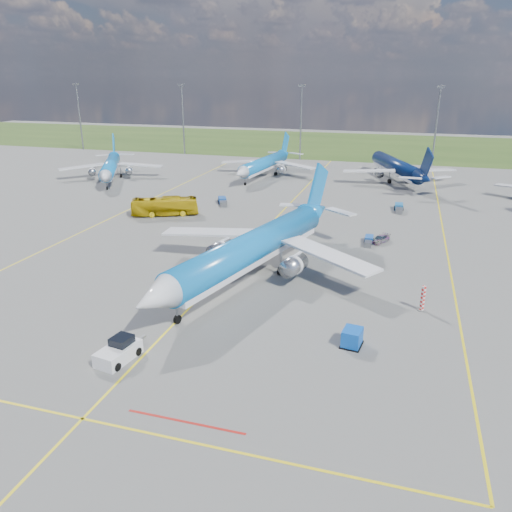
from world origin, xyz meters
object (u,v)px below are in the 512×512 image
(warning_post, at_px, (423,298))
(pushback_tug, at_px, (119,351))
(apron_bus, at_px, (165,206))
(service_car_a, at_px, (152,209))
(baggage_tug_e, at_px, (399,208))
(bg_jet_nw, at_px, (112,179))
(service_car_b, at_px, (286,233))
(bg_jet_n, at_px, (395,181))
(main_airliner, at_px, (252,277))
(uld_container, at_px, (352,337))
(baggage_tug_c, at_px, (223,201))
(baggage_tug_w, at_px, (369,241))
(bg_jet_nnw, at_px, (264,176))
(service_car_c, at_px, (380,239))

(warning_post, height_order, pushback_tug, warning_post)
(apron_bus, relative_size, service_car_a, 3.64)
(baggage_tug_e, bearing_deg, warning_post, -87.36)
(warning_post, height_order, bg_jet_nw, bg_jet_nw)
(warning_post, xyz_separation_m, service_car_a, (-50.80, 30.57, -0.90))
(service_car_a, bearing_deg, service_car_b, -4.49)
(service_car_a, bearing_deg, warning_post, -19.56)
(bg_jet_n, bearing_deg, bg_jet_nw, -6.70)
(main_airliner, xyz_separation_m, uld_container, (14.86, -14.19, 0.89))
(uld_container, distance_m, baggage_tug_c, 60.36)
(warning_post, relative_size, baggage_tug_w, 0.67)
(main_airliner, bearing_deg, bg_jet_nnw, 119.26)
(main_airliner, distance_m, pushback_tug, 24.03)
(service_car_c, height_order, baggage_tug_e, baggage_tug_e)
(main_airliner, relative_size, service_car_b, 8.99)
(service_car_a, relative_size, baggage_tug_e, 0.64)
(service_car_b, relative_size, baggage_tug_c, 0.94)
(service_car_a, bearing_deg, apron_bus, -11.94)
(warning_post, distance_m, uld_container, 12.40)
(pushback_tug, height_order, service_car_b, pushback_tug)
(bg_jet_n, distance_m, baggage_tug_e, 30.44)
(warning_post, relative_size, bg_jet_n, 0.07)
(service_car_c, xyz_separation_m, baggage_tug_e, (2.32, 21.51, -0.02))
(warning_post, xyz_separation_m, pushback_tug, (-27.86, -19.35, -0.63))
(service_car_b, xyz_separation_m, baggage_tug_e, (17.57, 23.21, -0.15))
(service_car_a, xyz_separation_m, baggage_tug_c, (11.33, 9.89, -0.03))
(pushback_tug, relative_size, service_car_b, 1.26)
(baggage_tug_w, bearing_deg, bg_jet_n, 86.44)
(service_car_c, bearing_deg, service_car_b, -146.82)
(bg_jet_nnw, distance_m, pushback_tug, 91.83)
(bg_jet_nnw, relative_size, service_car_c, 9.26)
(service_car_c, xyz_separation_m, baggage_tug_c, (-33.31, 16.60, -0.02))
(baggage_tug_w, bearing_deg, uld_container, -89.22)
(bg_jet_nw, distance_m, service_car_b, 64.50)
(bg_jet_nnw, height_order, baggage_tug_e, bg_jet_nnw)
(bg_jet_nw, bearing_deg, pushback_tug, -84.97)
(uld_container, bearing_deg, pushback_tug, -149.21)
(pushback_tug, xyz_separation_m, apron_bus, (-19.15, 48.28, 0.90))
(main_airliner, relative_size, service_car_c, 11.51)
(bg_jet_nnw, distance_m, uld_container, 88.25)
(baggage_tug_c, bearing_deg, warning_post, -70.58)
(bg_jet_nnw, bearing_deg, service_car_b, -63.82)
(service_car_b, relative_size, baggage_tug_w, 1.15)
(bg_jet_nw, distance_m, baggage_tug_e, 73.04)
(bg_jet_nnw, bearing_deg, baggage_tug_c, -84.03)
(service_car_c, bearing_deg, pushback_tug, -89.85)
(pushback_tug, relative_size, baggage_tug_e, 1.19)
(bg_jet_nnw, distance_m, service_car_c, 58.21)
(bg_jet_n, relative_size, service_car_a, 11.52)
(service_car_c, distance_m, baggage_tug_e, 21.63)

